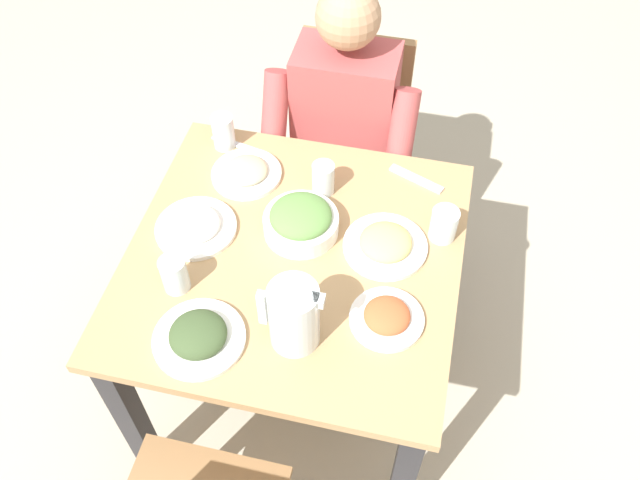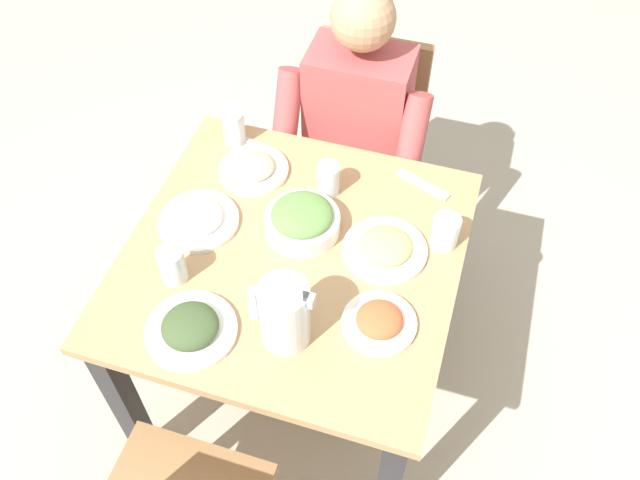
{
  "view_description": "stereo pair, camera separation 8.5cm",
  "coord_description": "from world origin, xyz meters",
  "px_view_note": "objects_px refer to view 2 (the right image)",
  "views": [
    {
      "loc": [
        -0.31,
        1.04,
        2.14
      ],
      "look_at": [
        -0.06,
        -0.05,
        0.74
      ],
      "focal_mm": 37.58,
      "sensor_mm": 36.0,
      "label": 1
    },
    {
      "loc": [
        -0.39,
        1.02,
        2.14
      ],
      "look_at": [
        -0.06,
        -0.05,
        0.74
      ],
      "focal_mm": 37.58,
      "sensor_mm": 36.0,
      "label": 2
    }
  ],
  "objects_px": {
    "plate_fries": "(385,248)",
    "water_glass_near_right": "(172,265)",
    "water_glass_far_left": "(234,127)",
    "water_glass_near_left": "(445,231)",
    "diner_near": "(349,151)",
    "plate_beans": "(253,168)",
    "water_pitcher": "(284,314)",
    "plate_yoghurt": "(198,219)",
    "dining_table": "(294,280)",
    "plate_rice_curry": "(379,321)",
    "water_glass_center": "(328,179)",
    "chair_near": "(363,143)",
    "plate_dolmas": "(190,328)",
    "salad_bowl": "(301,219)"
  },
  "relations": [
    {
      "from": "dining_table",
      "to": "water_glass_far_left",
      "type": "bearing_deg",
      "value": -49.71
    },
    {
      "from": "water_pitcher",
      "to": "water_glass_far_left",
      "type": "height_order",
      "value": "water_pitcher"
    },
    {
      "from": "dining_table",
      "to": "plate_fries",
      "type": "bearing_deg",
      "value": -161.6
    },
    {
      "from": "water_glass_near_left",
      "to": "diner_near",
      "type": "bearing_deg",
      "value": -45.96
    },
    {
      "from": "plate_yoghurt",
      "to": "water_glass_near_right",
      "type": "distance_m",
      "value": 0.19
    },
    {
      "from": "diner_near",
      "to": "water_pitcher",
      "type": "xyz_separation_m",
      "value": [
        -0.05,
        0.77,
        0.2
      ]
    },
    {
      "from": "salad_bowl",
      "to": "plate_yoghurt",
      "type": "height_order",
      "value": "salad_bowl"
    },
    {
      "from": "plate_beans",
      "to": "plate_fries",
      "type": "relative_size",
      "value": 0.91
    },
    {
      "from": "plate_fries",
      "to": "plate_dolmas",
      "type": "distance_m",
      "value": 0.54
    },
    {
      "from": "plate_beans",
      "to": "water_pitcher",
      "type": "bearing_deg",
      "value": 118.74
    },
    {
      "from": "dining_table",
      "to": "plate_rice_curry",
      "type": "xyz_separation_m",
      "value": [
        -0.27,
        0.15,
        0.14
      ]
    },
    {
      "from": "water_glass_center",
      "to": "plate_rice_curry",
      "type": "bearing_deg",
      "value": 122.32
    },
    {
      "from": "water_glass_near_right",
      "to": "water_glass_center",
      "type": "distance_m",
      "value": 0.5
    },
    {
      "from": "plate_beans",
      "to": "plate_fries",
      "type": "distance_m",
      "value": 0.47
    },
    {
      "from": "plate_rice_curry",
      "to": "water_glass_near_right",
      "type": "xyz_separation_m",
      "value": [
        0.54,
        0.02,
        0.03
      ]
    },
    {
      "from": "chair_near",
      "to": "plate_fries",
      "type": "height_order",
      "value": "chair_near"
    },
    {
      "from": "plate_fries",
      "to": "water_glass_near_right",
      "type": "xyz_separation_m",
      "value": [
        0.5,
        0.24,
        0.03
      ]
    },
    {
      "from": "diner_near",
      "to": "salad_bowl",
      "type": "relative_size",
      "value": 5.64
    },
    {
      "from": "dining_table",
      "to": "plate_beans",
      "type": "bearing_deg",
      "value": -50.8
    },
    {
      "from": "plate_rice_curry",
      "to": "water_glass_near_right",
      "type": "height_order",
      "value": "water_glass_near_right"
    },
    {
      "from": "plate_fries",
      "to": "water_glass_far_left",
      "type": "bearing_deg",
      "value": -27.84
    },
    {
      "from": "water_glass_far_left",
      "to": "water_pitcher",
      "type": "bearing_deg",
      "value": 121.64
    },
    {
      "from": "chair_near",
      "to": "water_pitcher",
      "type": "relative_size",
      "value": 4.51
    },
    {
      "from": "water_glass_near_left",
      "to": "plate_yoghurt",
      "type": "bearing_deg",
      "value": 11.13
    },
    {
      "from": "plate_yoghurt",
      "to": "water_glass_near_right",
      "type": "height_order",
      "value": "water_glass_near_right"
    },
    {
      "from": "plate_rice_curry",
      "to": "water_glass_center",
      "type": "relative_size",
      "value": 1.87
    },
    {
      "from": "salad_bowl",
      "to": "plate_beans",
      "type": "bearing_deg",
      "value": -39.8
    },
    {
      "from": "diner_near",
      "to": "plate_beans",
      "type": "height_order",
      "value": "diner_near"
    },
    {
      "from": "water_pitcher",
      "to": "plate_fries",
      "type": "xyz_separation_m",
      "value": [
        -0.17,
        -0.32,
        -0.08
      ]
    },
    {
      "from": "dining_table",
      "to": "chair_near",
      "type": "bearing_deg",
      "value": -90.94
    },
    {
      "from": "chair_near",
      "to": "water_glass_near_left",
      "type": "bearing_deg",
      "value": 122.1
    },
    {
      "from": "chair_near",
      "to": "plate_yoghurt",
      "type": "height_order",
      "value": "chair_near"
    },
    {
      "from": "diner_near",
      "to": "water_glass_far_left",
      "type": "bearing_deg",
      "value": 27.55
    },
    {
      "from": "water_pitcher",
      "to": "water_glass_near_left",
      "type": "relative_size",
      "value": 2.02
    },
    {
      "from": "diner_near",
      "to": "water_glass_near_left",
      "type": "distance_m",
      "value": 0.54
    },
    {
      "from": "chair_near",
      "to": "water_pitcher",
      "type": "distance_m",
      "value": 1.04
    },
    {
      "from": "dining_table",
      "to": "water_glass_near_right",
      "type": "height_order",
      "value": "water_glass_near_right"
    },
    {
      "from": "plate_rice_curry",
      "to": "water_glass_near_right",
      "type": "bearing_deg",
      "value": 1.74
    },
    {
      "from": "chair_near",
      "to": "water_glass_near_left",
      "type": "xyz_separation_m",
      "value": [
        -0.36,
        0.58,
        0.3
      ]
    },
    {
      "from": "water_pitcher",
      "to": "plate_beans",
      "type": "bearing_deg",
      "value": -61.26
    },
    {
      "from": "plate_yoghurt",
      "to": "water_glass_near_right",
      "type": "relative_size",
      "value": 2.2
    },
    {
      "from": "plate_fries",
      "to": "plate_dolmas",
      "type": "height_order",
      "value": "plate_dolmas"
    },
    {
      "from": "plate_dolmas",
      "to": "water_glass_far_left",
      "type": "bearing_deg",
      "value": -77.21
    },
    {
      "from": "diner_near",
      "to": "water_glass_near_right",
      "type": "distance_m",
      "value": 0.76
    },
    {
      "from": "water_glass_far_left",
      "to": "water_glass_near_left",
      "type": "distance_m",
      "value": 0.71
    },
    {
      "from": "water_glass_center",
      "to": "water_glass_far_left",
      "type": "bearing_deg",
      "value": -19.54
    },
    {
      "from": "diner_near",
      "to": "water_glass_near_right",
      "type": "bearing_deg",
      "value": 68.29
    },
    {
      "from": "diner_near",
      "to": "water_glass_center",
      "type": "bearing_deg",
      "value": 92.7
    },
    {
      "from": "salad_bowl",
      "to": "water_glass_center",
      "type": "xyz_separation_m",
      "value": [
        -0.03,
        -0.16,
        0.01
      ]
    },
    {
      "from": "plate_beans",
      "to": "plate_yoghurt",
      "type": "distance_m",
      "value": 0.24
    }
  ]
}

